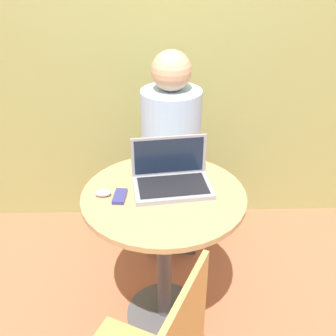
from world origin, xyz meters
name	(u,v)px	position (x,y,z in m)	size (l,w,h in m)	color
ground_plane	(165,314)	(0.00, 0.00, 0.00)	(12.00, 12.00, 0.00)	#B26042
back_wall	(160,28)	(0.00, 0.96, 1.30)	(7.00, 0.05, 2.60)	#939956
round_table	(164,230)	(0.00, 0.00, 0.57)	(0.73, 0.73, 0.78)	#4C4C51
laptop	(171,177)	(0.04, 0.06, 0.82)	(0.37, 0.26, 0.21)	gray
cell_phone	(120,196)	(-0.19, -0.03, 0.78)	(0.06, 0.11, 0.02)	navy
computer_mouse	(103,193)	(-0.26, -0.01, 0.79)	(0.07, 0.04, 0.03)	#B2B2B7
person_seated	(171,169)	(0.06, 0.64, 0.53)	(0.35, 0.53, 1.26)	#4C4742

